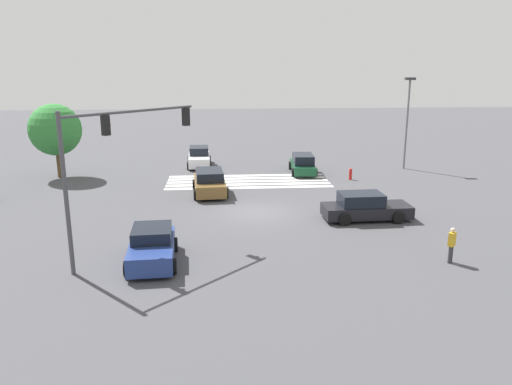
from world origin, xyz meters
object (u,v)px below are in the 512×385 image
(car_0, at_px, (303,164))
(car_1, at_px, (210,182))
(car_4, at_px, (152,247))
(car_6, at_px, (199,157))
(fire_hydrant, at_px, (350,174))
(traffic_signal_mast, at_px, (108,153))
(street_light_pole_b, at_px, (408,114))
(tree_corner_b, at_px, (55,130))
(pedestrian, at_px, (452,243))
(car_5, at_px, (365,207))

(car_0, distance_m, car_1, 9.26)
(car_1, bearing_deg, car_4, -15.31)
(car_1, relative_size, car_6, 1.07)
(fire_hydrant, bearing_deg, traffic_signal_mast, 45.41)
(traffic_signal_mast, xyz_separation_m, street_light_pole_b, (-19.70, -18.14, -0.36))
(street_light_pole_b, distance_m, tree_corner_b, 27.19)
(car_0, height_order, car_4, car_0)
(car_0, distance_m, pedestrian, 18.76)
(fire_hydrant, bearing_deg, car_4, 49.72)
(pedestrian, xyz_separation_m, fire_hydrant, (0.24, -15.92, -0.45))
(car_6, bearing_deg, fire_hydrant, 60.56)
(street_light_pole_b, distance_m, fire_hydrant, 7.63)
(traffic_signal_mast, xyz_separation_m, fire_hydrant, (-14.30, -14.51, -4.35))
(traffic_signal_mast, height_order, car_4, traffic_signal_mast)
(car_0, height_order, car_6, car_6)
(car_6, bearing_deg, car_0, 65.66)
(street_light_pole_b, xyz_separation_m, tree_corner_b, (27.15, 1.21, -0.82))
(car_1, distance_m, fire_hydrant, 10.87)
(car_4, xyz_separation_m, tree_corner_b, (9.12, -17.34, 2.89))
(fire_hydrant, bearing_deg, street_light_pole_b, -146.05)
(tree_corner_b, bearing_deg, traffic_signal_mast, 113.77)
(car_0, relative_size, car_5, 0.90)
(car_0, xyz_separation_m, car_5, (-1.43, 12.12, -0.02))
(traffic_signal_mast, xyz_separation_m, car_5, (-12.58, -4.91, -4.09))
(car_1, bearing_deg, fire_hydrant, 103.60)
(traffic_signal_mast, bearing_deg, car_5, -23.66)
(tree_corner_b, height_order, fire_hydrant, tree_corner_b)
(car_1, height_order, car_4, car_1)
(car_0, xyz_separation_m, car_1, (7.19, 5.84, 0.04))
(car_5, xyz_separation_m, pedestrian, (-1.96, 6.32, 0.18))
(car_0, xyz_separation_m, pedestrian, (-3.39, 18.45, 0.16))
(pedestrian, bearing_deg, car_0, -33.62)
(car_0, bearing_deg, car_4, 154.54)
(traffic_signal_mast, distance_m, tree_corner_b, 18.54)
(fire_hydrant, bearing_deg, car_6, -27.48)
(car_6, distance_m, pedestrian, 24.71)
(traffic_signal_mast, distance_m, car_5, 14.11)
(car_1, height_order, fire_hydrant, car_1)
(pedestrian, height_order, street_light_pole_b, street_light_pole_b)
(car_0, xyz_separation_m, car_4, (9.48, 17.44, -0.01))
(car_6, xyz_separation_m, street_light_pole_b, (-16.75, 2.28, 3.69))
(tree_corner_b, bearing_deg, car_4, 117.74)
(car_5, height_order, pedestrian, pedestrian)
(car_4, xyz_separation_m, car_5, (-10.92, -5.32, -0.01))
(car_5, xyz_separation_m, street_light_pole_b, (-7.12, -13.23, 3.73))
(car_0, relative_size, tree_corner_b, 0.79)
(car_4, bearing_deg, traffic_signal_mast, -107.12)
(car_4, distance_m, pedestrian, 12.91)
(car_6, height_order, pedestrian, pedestrian)
(pedestrian, bearing_deg, traffic_signal_mast, 40.43)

